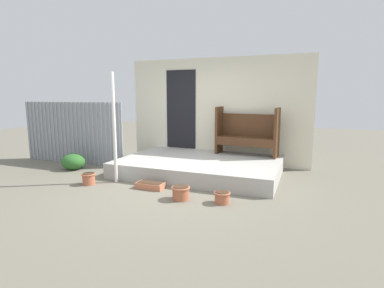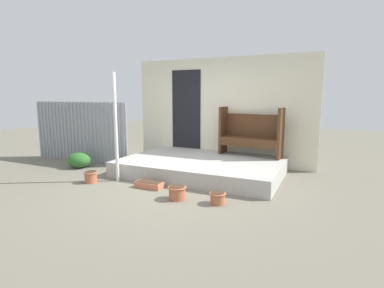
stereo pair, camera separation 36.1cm
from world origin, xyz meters
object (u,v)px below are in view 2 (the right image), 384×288
Objects in this scene: bench at (251,132)px; shrub_by_fence at (79,160)px; flower_pot_middle at (177,192)px; planter_box_rect at (149,185)px; flower_pot_right at (218,197)px; support_post at (116,128)px; flower_pot_left at (91,176)px.

bench reaches higher than shrub_by_fence.
planter_box_rect is at bearing 156.02° from flower_pot_middle.
flower_pot_right is (0.68, 0.08, -0.02)m from flower_pot_middle.
flower_pot_left is at bearing -142.28° from support_post.
flower_pot_right is at bearing -1.29° from flower_pot_left.
support_post is 7.91× the size of flower_pot_right.
shrub_by_fence is (-3.11, 0.97, 0.06)m from flower_pot_middle.
bench is at bearing 43.18° from flower_pot_left.
flower_pot_left is 1.99m from flower_pot_middle.
shrub_by_fence reaches higher than planter_box_rect.
flower_pot_left is 2.66m from flower_pot_right.
planter_box_rect is at bearing 9.22° from flower_pot_left.
bench is at bearing 92.32° from flower_pot_right.
bench is 4.64× the size of flower_pot_middle.
bench reaches higher than flower_pot_right.
support_post is 7.83× the size of flower_pot_left.
flower_pot_left and flower_pot_middle have the same top height.
flower_pot_right is at bearing -10.24° from planter_box_rect.
bench is (2.15, 2.09, -0.20)m from support_post.
shrub_by_fence is at bearing -151.44° from bench.
flower_pot_right is 1.46m from planter_box_rect.
shrub_by_fence reaches higher than flower_pot_left.
flower_pot_left is (-2.56, -2.40, -0.74)m from bench.
support_post is at bearing 37.72° from flower_pot_left.
support_post is 4.12× the size of planter_box_rect.
flower_pot_left is 0.49× the size of shrub_by_fence.
flower_pot_right is 0.52× the size of planter_box_rect.
flower_pot_middle is 3.26m from shrub_by_fence.
flower_pot_middle is at bearing -97.38° from bench.
support_post is 1.89m from flower_pot_middle.
bench is 5.35× the size of flower_pot_left.
bench is 2.70m from planter_box_rect.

